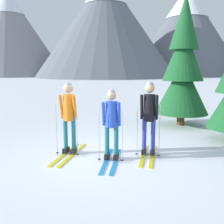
{
  "coord_description": "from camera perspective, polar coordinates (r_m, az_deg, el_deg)",
  "views": [
    {
      "loc": [
        1.09,
        -6.04,
        2.18
      ],
      "look_at": [
        0.15,
        0.41,
        1.05
      ],
      "focal_mm": 40.82,
      "sensor_mm": 36.0,
      "label": 1
    }
  ],
  "objects": [
    {
      "name": "pine_tree_near",
      "position": [
        10.01,
        15.61,
        9.62
      ],
      "size": [
        2.0,
        2.0,
        4.82
      ],
      "color": "#51381E",
      "rests_on": "ground"
    },
    {
      "name": "mountain_ridge_distant",
      "position": [
        72.64,
        18.44,
        17.4
      ],
      "size": [
        118.77,
        50.12,
        25.09
      ],
      "color": "gray",
      "rests_on": "ground"
    },
    {
      "name": "skier_in_orange",
      "position": [
        6.49,
        -9.65,
        -0.54
      ],
      "size": [
        0.61,
        1.82,
        1.85
      ],
      "color": "yellow",
      "rests_on": "ground"
    },
    {
      "name": "skier_in_black",
      "position": [
        6.37,
        8.31,
        -0.56
      ],
      "size": [
        0.61,
        1.69,
        1.86
      ],
      "color": "yellow",
      "rests_on": "ground"
    },
    {
      "name": "ground_plane",
      "position": [
        6.52,
        -1.87,
        -9.72
      ],
      "size": [
        400.0,
        400.0,
        0.0
      ],
      "primitive_type": "plane",
      "color": "white"
    },
    {
      "name": "skier_in_blue",
      "position": [
        6.0,
        -0.09,
        -1.95
      ],
      "size": [
        0.61,
        1.73,
        1.7
      ],
      "color": "#1E84D1",
      "rests_on": "ground"
    }
  ]
}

